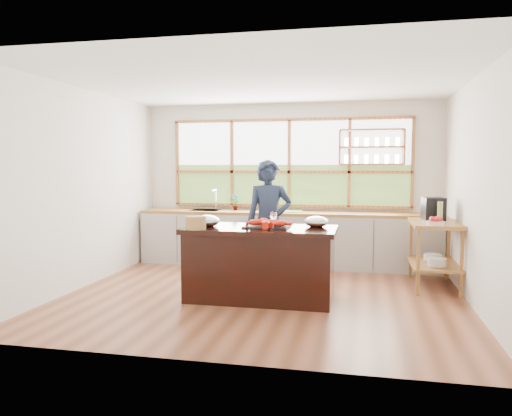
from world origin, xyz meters
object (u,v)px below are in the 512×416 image
(cook, at_px, (269,223))
(wicker_basket, at_px, (196,223))
(espresso_machine, at_px, (433,209))
(island, at_px, (260,263))

(cook, relative_size, wicker_basket, 7.12)
(espresso_machine, bearing_deg, cook, -174.65)
(espresso_machine, distance_m, wicker_basket, 3.35)
(island, distance_m, espresso_machine, 2.63)
(cook, distance_m, wicker_basket, 1.32)
(espresso_machine, relative_size, wicker_basket, 1.29)
(cook, xyz_separation_m, wicker_basket, (-0.67, -1.12, 0.11))
(espresso_machine, bearing_deg, island, -157.30)
(cook, relative_size, espresso_machine, 5.51)
(island, xyz_separation_m, cook, (-0.04, 0.78, 0.41))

